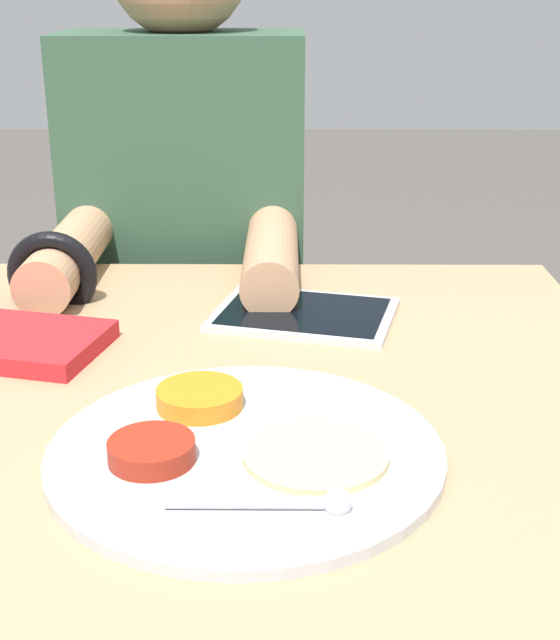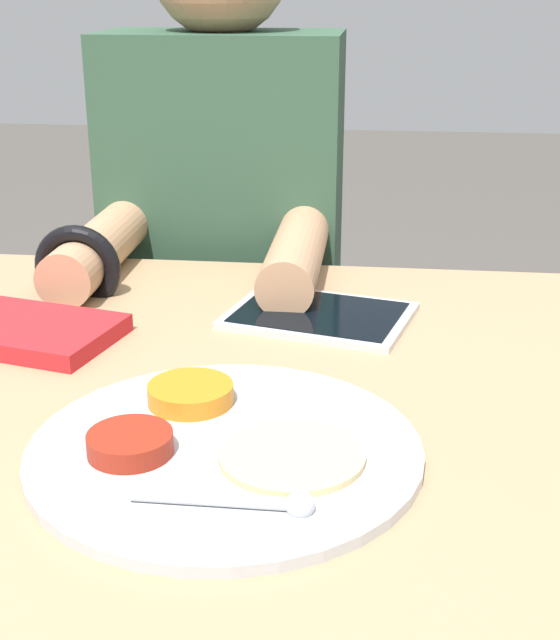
{
  "view_description": "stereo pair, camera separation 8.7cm",
  "coord_description": "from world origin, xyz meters",
  "px_view_note": "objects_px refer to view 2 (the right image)",
  "views": [
    {
      "loc": [
        0.11,
        -0.78,
        1.07
      ],
      "look_at": [
        0.11,
        0.03,
        0.76
      ],
      "focal_mm": 50.0,
      "sensor_mm": 36.0,
      "label": 1
    },
    {
      "loc": [
        0.2,
        -0.78,
        1.07
      ],
      "look_at": [
        0.11,
        0.03,
        0.76
      ],
      "focal_mm": 50.0,
      "sensor_mm": 36.0,
      "label": 2
    }
  ],
  "objects_px": {
    "red_notebook": "(21,331)",
    "tablet_device": "(319,315)",
    "thali_tray": "(221,446)",
    "person_diner": "(226,314)"
  },
  "relations": [
    {
      "from": "red_notebook",
      "to": "tablet_device",
      "type": "height_order",
      "value": "red_notebook"
    },
    {
      "from": "thali_tray",
      "to": "tablet_device",
      "type": "bearing_deg",
      "value": 79.73
    },
    {
      "from": "person_diner",
      "to": "tablet_device",
      "type": "bearing_deg",
      "value": -63.78
    },
    {
      "from": "tablet_device",
      "to": "person_diner",
      "type": "height_order",
      "value": "person_diner"
    },
    {
      "from": "tablet_device",
      "to": "person_diner",
      "type": "xyz_separation_m",
      "value": [
        -0.17,
        0.35,
        -0.14
      ]
    },
    {
      "from": "red_notebook",
      "to": "person_diner",
      "type": "relative_size",
      "value": 0.2
    },
    {
      "from": "red_notebook",
      "to": "person_diner",
      "type": "distance_m",
      "value": 0.5
    },
    {
      "from": "thali_tray",
      "to": "person_diner",
      "type": "xyz_separation_m",
      "value": [
        -0.11,
        0.68,
        -0.14
      ]
    },
    {
      "from": "thali_tray",
      "to": "tablet_device",
      "type": "xyz_separation_m",
      "value": [
        0.06,
        0.32,
        -0.0
      ]
    },
    {
      "from": "thali_tray",
      "to": "red_notebook",
      "type": "distance_m",
      "value": 0.35
    }
  ]
}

